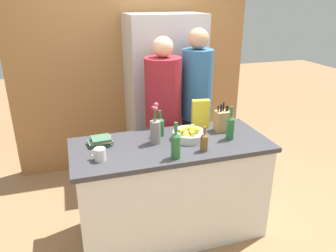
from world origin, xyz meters
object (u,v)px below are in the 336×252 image
(coffee_mug, at_px, (100,154))
(bottle_wine, at_px, (230,126))
(knife_block, at_px, (222,120))
(person_in_blue, at_px, (196,103))
(book_stack, at_px, (101,141))
(bottle_water, at_px, (176,144))
(bottle_vinegar, at_px, (160,126))
(flower_vase, at_px, (155,129))
(refrigerator, at_px, (164,97))
(person_at_sink, at_px, (163,112))
(cereal_box, at_px, (200,114))
(fruit_bowl, at_px, (189,134))
(bottle_oil, at_px, (204,141))

(coffee_mug, xyz_separation_m, bottle_wine, (1.11, 0.06, 0.07))
(knife_block, xyz_separation_m, person_in_blue, (-0.05, 0.51, 0.01))
(book_stack, xyz_separation_m, person_in_blue, (1.05, 0.50, 0.08))
(bottle_water, distance_m, person_in_blue, 1.05)
(bottle_vinegar, relative_size, person_in_blue, 0.13)
(flower_vase, relative_size, bottle_water, 1.23)
(knife_block, relative_size, bottle_wine, 0.91)
(refrigerator, distance_m, coffee_mug, 1.58)
(bottle_wine, height_order, person_at_sink, person_at_sink)
(bottle_water, bearing_deg, cereal_box, 51.51)
(flower_vase, relative_size, book_stack, 1.68)
(refrigerator, bearing_deg, bottle_vinegar, -108.79)
(bottle_wine, bearing_deg, person_at_sink, 120.91)
(fruit_bowl, bearing_deg, bottle_oil, -81.54)
(flower_vase, xyz_separation_m, book_stack, (-0.44, 0.10, -0.09))
(book_stack, relative_size, person_in_blue, 0.12)
(person_in_blue, bearing_deg, fruit_bowl, -135.68)
(coffee_mug, bearing_deg, bottle_water, -13.54)
(cereal_box, xyz_separation_m, person_in_blue, (0.11, 0.38, -0.02))
(coffee_mug, height_order, person_at_sink, person_at_sink)
(flower_vase, distance_m, cereal_box, 0.54)
(fruit_bowl, relative_size, bottle_wine, 0.97)
(coffee_mug, relative_size, bottle_wine, 0.40)
(fruit_bowl, xyz_separation_m, person_at_sink, (-0.06, 0.57, 0.01))
(fruit_bowl, relative_size, knife_block, 1.08)
(bottle_oil, relative_size, person_in_blue, 0.12)
(refrigerator, xyz_separation_m, bottle_water, (-0.34, -1.44, 0.07))
(bottle_oil, distance_m, person_in_blue, 0.90)
(coffee_mug, bearing_deg, bottle_vinegar, 29.14)
(fruit_bowl, height_order, book_stack, fruit_bowl)
(bottle_oil, height_order, bottle_water, bottle_water)
(person_in_blue, bearing_deg, cereal_box, -125.06)
(knife_block, relative_size, flower_vase, 0.75)
(fruit_bowl, distance_m, cereal_box, 0.32)
(book_stack, bearing_deg, fruit_bowl, -9.06)
(flower_vase, xyz_separation_m, person_in_blue, (0.61, 0.59, -0.01))
(book_stack, bearing_deg, person_at_sink, 33.95)
(bottle_wine, bearing_deg, person_in_blue, 92.14)
(fruit_bowl, distance_m, knife_block, 0.38)
(cereal_box, bearing_deg, knife_block, -39.20)
(cereal_box, distance_m, bottle_water, 0.67)
(book_stack, distance_m, person_in_blue, 1.16)
(refrigerator, relative_size, coffee_mug, 15.81)
(knife_block, relative_size, coffee_mug, 2.26)
(person_at_sink, bearing_deg, knife_block, -45.64)
(fruit_bowl, xyz_separation_m, book_stack, (-0.74, 0.12, -0.01))
(fruit_bowl, xyz_separation_m, bottle_vinegar, (-0.21, 0.15, 0.04))
(refrigerator, bearing_deg, knife_block, -77.00)
(fruit_bowl, xyz_separation_m, flower_vase, (-0.29, 0.02, 0.07))
(bottle_wine, bearing_deg, coffee_mug, -176.71)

